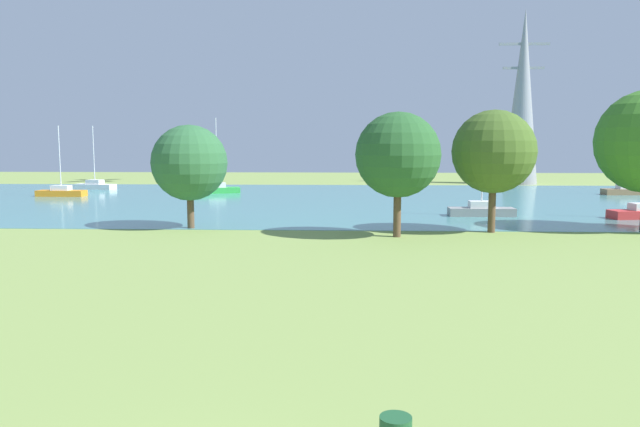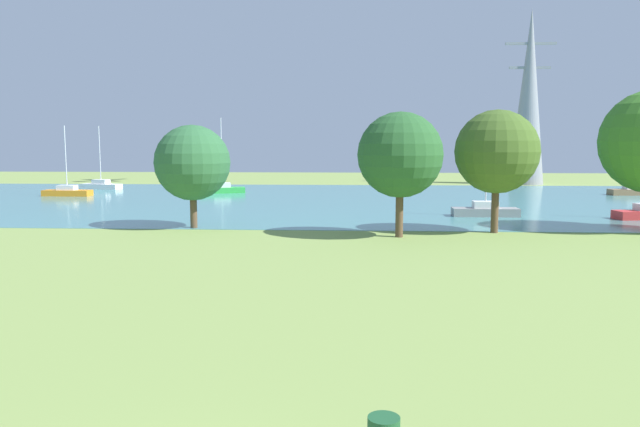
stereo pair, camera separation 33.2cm
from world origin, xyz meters
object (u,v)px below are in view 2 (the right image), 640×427
Objects in this scene: tree_mid_shore at (400,155)px; tree_west_near at (497,152)px; sailboat_green at (222,189)px; sailboat_orange at (67,192)px; sailboat_white at (101,185)px; sailboat_gray at (485,210)px; electricity_pylon at (529,97)px; sailboat_brown at (633,191)px; tree_east_far at (192,163)px.

tree_mid_shore is 0.97× the size of tree_west_near.
sailboat_green is at bearing 119.70° from tree_mid_shore.
sailboat_white is (-0.35, 9.10, 0.00)m from sailboat_orange.
sailboat_green is 35.76m from tree_west_near.
tree_mid_shore reaches higher than sailboat_gray.
sailboat_white is 0.99× the size of tree_west_near.
tree_west_near reaches higher than sailboat_orange.
tree_west_near is 0.33× the size of electricity_pylon.
sailboat_brown is 0.25× the size of electricity_pylon.
sailboat_gray is 0.87× the size of sailboat_white.
electricity_pylon is at bearing 72.30° from tree_west_near.
electricity_pylon reaches higher than sailboat_orange.
tree_west_near reaches higher than sailboat_gray.
sailboat_orange reaches higher than sailboat_brown.
tree_mid_shore is (12.81, -3.01, 0.57)m from tree_east_far.
tree_east_far is at bearing 166.78° from tree_mid_shore.
tree_west_near reaches higher than sailboat_white.
sailboat_white is at bearing 133.23° from tree_mid_shore.
sailboat_orange is 1.08× the size of tree_east_far.
tree_east_far is at bearing -58.27° from sailboat_white.
sailboat_gray is 0.90× the size of sailboat_orange.
sailboat_white is at bearing 175.27° from sailboat_brown.
sailboat_gray is 21.46m from tree_east_far.
electricity_pylon reaches higher than sailboat_white.
sailboat_white is 36.69m from tree_east_far.
sailboat_gray is at bearing -109.77° from electricity_pylon.
tree_mid_shore is (-26.17, -29.24, 4.27)m from sailboat_brown.
sailboat_orange is 0.97× the size of sailboat_white.
sailboat_orange is 29.16m from tree_east_far.
tree_mid_shore reaches higher than sailboat_brown.
sailboat_orange is at bearing 159.14° from sailboat_gray.
sailboat_brown is 34.24m from tree_west_near.
sailboat_orange is (-57.83, -4.29, 0.02)m from sailboat_brown.
sailboat_orange is 56.30m from electricity_pylon.
tree_mid_shore is (32.01, -34.06, 4.25)m from sailboat_white.
sailboat_brown is at bearing -68.13° from electricity_pylon.
sailboat_green is 1.11× the size of tree_mid_shore.
sailboat_white reaches higher than sailboat_brown.
sailboat_green is at bearing 98.50° from tree_east_far.
sailboat_white is at bearing -167.68° from electricity_pylon.
sailboat_brown is at bearing 48.17° from tree_mid_shore.
sailboat_brown is 42.92m from sailboat_green.
sailboat_gray is 0.86× the size of tree_west_near.
sailboat_gray is 38.87m from electricity_pylon.
tree_west_near is at bearing 18.95° from tree_mid_shore.
tree_mid_shore is at bearing -161.05° from tree_west_near.
sailboat_brown is at bearing -4.73° from sailboat_white.
sailboat_green is (-23.82, 19.16, 0.02)m from sailboat_gray.
electricity_pylon is at bearing 70.23° from sailboat_gray.
sailboat_green is (14.91, 4.40, 0.01)m from sailboat_orange.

